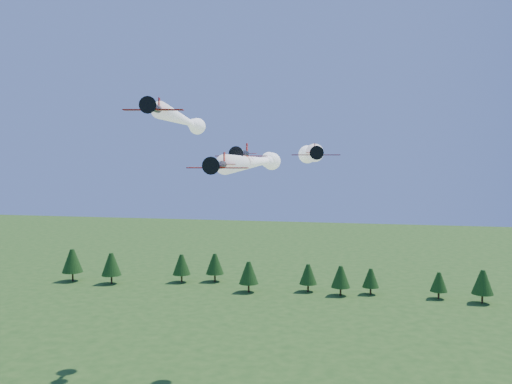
% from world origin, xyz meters
% --- Properties ---
extents(plane_lead, '(8.26, 59.76, 3.70)m').
position_xyz_m(plane_lead, '(-2.06, 23.21, 43.80)').
color(plane_lead, black).
rests_on(plane_lead, ground).
extents(plane_left, '(15.71, 56.17, 3.70)m').
position_xyz_m(plane_left, '(-17.65, 29.34, 51.42)').
color(plane_left, black).
rests_on(plane_left, ground).
extents(plane_right, '(10.93, 45.88, 3.70)m').
position_xyz_m(plane_right, '(6.32, 27.99, 45.27)').
color(plane_right, black).
rests_on(plane_right, ground).
extents(plane_slot, '(7.73, 8.43, 2.73)m').
position_xyz_m(plane_slot, '(-1.67, 8.25, 45.13)').
color(plane_slot, black).
rests_on(plane_slot, ground).
extents(treeline, '(179.08, 18.98, 11.42)m').
position_xyz_m(treeline, '(-11.66, 108.71, 6.31)').
color(treeline, '#382314').
rests_on(treeline, ground).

